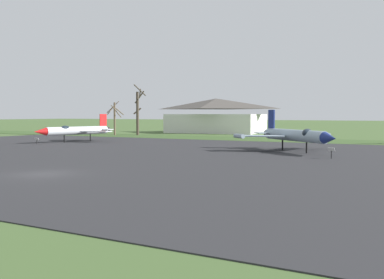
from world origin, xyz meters
TOP-DOWN VIEW (x-y plane):
  - ground_plane at (0.00, 0.00)m, footprint 600.00×600.00m
  - asphalt_apron at (0.00, 16.61)m, footprint 99.00×55.35m
  - grass_verge_strip at (0.00, 50.28)m, footprint 159.00×12.00m
  - jet_fighter_front_left at (9.63, 27.86)m, footprint 12.63×12.19m
  - info_placard_front_left at (15.08, 21.59)m, footprint 0.65×0.33m
  - jet_fighter_front_right at (-25.07, 29.46)m, footprint 10.28×13.12m
  - info_placard_front_right at (-26.26, 23.01)m, footprint 0.65×0.31m
  - bare_tree_far_left at (-34.10, 50.14)m, footprint 3.31×3.30m
  - bare_tree_left_of_center at (-30.60, 53.16)m, footprint 3.10×3.11m
  - visitor_building at (-22.60, 72.63)m, footprint 22.79×16.06m

SIDE VIEW (x-z plane):
  - ground_plane at x=0.00m, z-range 0.00..0.00m
  - asphalt_apron at x=0.00m, z-range 0.00..0.05m
  - grass_verge_strip at x=0.00m, z-range 0.00..0.06m
  - info_placard_front_right at x=-26.26m, z-range 0.14..1.06m
  - info_placard_front_left at x=15.08m, z-range 0.17..1.27m
  - jet_fighter_front_right at x=-25.07m, z-range -0.34..3.96m
  - jet_fighter_front_left at x=9.63m, z-range -0.49..4.33m
  - bare_tree_far_left at x=-34.10m, z-range 0.31..7.26m
  - visitor_building at x=-22.60m, z-range -0.06..7.82m
  - bare_tree_left_of_center at x=-30.60m, z-range -0.09..10.13m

